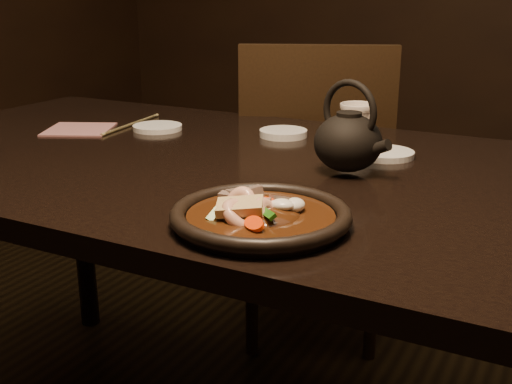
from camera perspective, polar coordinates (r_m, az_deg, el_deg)
The scene contains 11 objects.
table at distance 1.34m, azimuth -4.09°, elevation -0.11°, with size 1.60×0.90×0.75m.
chair at distance 1.93m, azimuth 5.18°, elevation 0.49°, with size 0.58×0.58×0.94m.
plate at distance 0.94m, azimuth 0.43°, elevation -2.20°, with size 0.27×0.27×0.03m.
stirfry at distance 0.93m, azimuth 0.17°, elevation -1.86°, with size 0.14×0.16×0.06m.
soy_dish at distance 1.50m, azimuth 2.45°, elevation 5.26°, with size 0.11×0.11×0.02m, color white.
saucer_left at distance 1.59m, azimuth -8.76°, elevation 5.70°, with size 0.12×0.12×0.01m, color white.
saucer_right at distance 1.35m, azimuth 11.33°, elevation 3.36°, with size 0.12×0.12×0.01m, color white.
tea_cup at distance 1.51m, azimuth 8.99°, elevation 6.46°, with size 0.08×0.08×0.08m, color silver.
chopsticks at distance 1.65m, azimuth -11.01°, elevation 5.93°, with size 0.04×0.26×0.01m.
napkin at distance 1.63m, azimuth -15.44°, elevation 5.39°, with size 0.15×0.15×0.00m, color #9D6260.
teapot at distance 1.20m, azimuth 8.22°, elevation 4.64°, with size 0.15×0.13×0.17m.
Camera 1 is at (0.68, -1.08, 1.08)m, focal length 45.00 mm.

